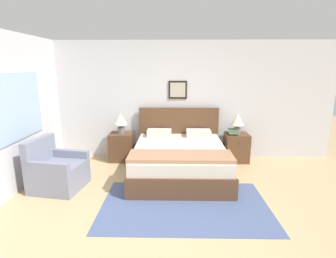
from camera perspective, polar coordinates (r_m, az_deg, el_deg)
ground_plane at (r=3.75m, az=-0.78°, el=-19.64°), size 16.00×16.00×0.00m
wall_back at (r=5.90m, az=0.07°, el=6.19°), size 7.35×0.09×2.60m
wall_left at (r=5.22m, az=-28.95°, el=3.61°), size 0.08×5.08×2.60m
area_rug_main at (r=4.13m, az=3.68°, el=-16.21°), size 2.50×1.56×0.01m
bed at (r=5.07m, az=2.52°, el=-6.54°), size 1.76×2.04×1.16m
armchair at (r=4.91m, az=-23.06°, el=-8.55°), size 0.89×0.87×0.88m
nightstand_near_window at (r=5.92m, az=-10.08°, el=-3.82°), size 0.50×0.48×0.62m
nightstand_by_door at (r=5.98m, az=14.66°, el=-3.90°), size 0.50×0.48×0.62m
table_lamp_near_window at (r=5.76m, az=-10.26°, el=1.86°), size 0.29×0.29×0.44m
table_lamp_by_door at (r=5.82m, az=14.89°, el=1.73°), size 0.29×0.29×0.44m
book_thick_bottom at (r=5.82m, az=13.87°, el=-0.98°), size 0.19×0.28×0.03m
book_hardcover_middle at (r=5.81m, az=13.88°, el=-0.65°), size 0.19×0.24×0.04m
book_novel_upper at (r=5.80m, az=13.91°, el=-0.28°), size 0.24×0.28×0.04m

